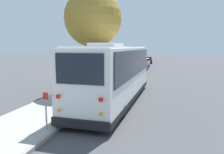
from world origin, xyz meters
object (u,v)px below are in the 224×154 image
Objects in this scene: parked_sedan_tan at (134,71)px; street_tree at (93,15)px; shuttle_bus at (116,71)px; sign_post_far at (63,102)px; parked_sedan_white at (145,62)px; sign_post_near at (46,110)px; parked_sedan_blue at (142,66)px; parked_sedan_maroon at (148,60)px.

parked_sedan_tan is 11.01m from street_tree.
sign_post_far is (-3.78, 1.67, -1.05)m from shuttle_bus.
parked_sedan_white is at bearing 3.53° from shuttle_bus.
parked_sedan_blue is at bearing -3.69° from sign_post_near.
shuttle_bus is at bearing -179.25° from parked_sedan_blue.
parked_sedan_white is at bearing -1.82° from parked_sedan_tan.
parked_sedan_maroon is 2.93× the size of sign_post_near.
street_tree is 7.99m from sign_post_far.
sign_post_near is at bearing 174.72° from parked_sedan_tan.
parked_sedan_tan is 20.26m from parked_sedan_maroon.
shuttle_bus is at bearing -23.80° from sign_post_far.
shuttle_bus is 2.40× the size of parked_sedan_blue.
shuttle_bus is 2.32× the size of parked_sedan_white.
parked_sedan_maroon is at bearing -2.56° from sign_post_far.
sign_post_near is at bearing -176.18° from street_tree.
street_tree is (-9.63, 1.83, 5.00)m from parked_sedan_tan.
parked_sedan_white reaches higher than parked_sedan_blue.
sign_post_near is (-17.54, 1.30, 0.29)m from parked_sedan_tan.
street_tree is (-23.34, 2.02, 4.99)m from parked_sedan_white.
sign_post_near is (-7.91, -0.53, -4.71)m from street_tree.
shuttle_bus is 2.54× the size of parked_sedan_maroon.
parked_sedan_tan reaches higher than parked_sedan_blue.
shuttle_bus is 1.37× the size of street_tree.
parked_sedan_maroon is 30.38m from street_tree.
street_tree reaches higher than sign_post_far.
shuttle_bus reaches higher than parked_sedan_tan.
parked_sedan_white is (25.95, 0.17, -1.27)m from shuttle_bus.
sign_post_far is (-16.02, 1.30, 0.24)m from parked_sedan_tan.
parked_sedan_blue is 23.35m from sign_post_far.
sign_post_far is at bearing 175.14° from parked_sedan_maroon.
shuttle_bus is 19.56m from parked_sedan_blue.
shuttle_bus reaches higher than sign_post_far.
parked_sedan_blue is 12.98m from parked_sedan_maroon.
parked_sedan_tan is at bearing 175.24° from parked_sedan_white.
shuttle_bus is 12.32m from parked_sedan_tan.
street_tree is at bearing 43.16° from shuttle_bus.
street_tree is 5.42× the size of sign_post_near.
parked_sedan_tan is 13.71m from parked_sedan_white.
sign_post_far is at bearing 174.32° from parked_sedan_tan.
parked_sedan_tan is at bearing -4.25° from sign_post_near.
parked_sedan_maroon is at bearing -2.45° from sign_post_near.
parked_sedan_tan is at bearing 4.84° from shuttle_bus.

